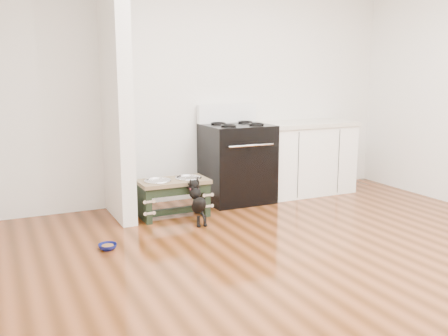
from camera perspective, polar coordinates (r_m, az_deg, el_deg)
ground at (r=4.16m, az=12.07°, el=-10.93°), size 5.00×5.00×0.00m
room_shell at (r=3.86m, az=13.05°, el=11.99°), size 5.00×5.00×5.00m
partition_wall at (r=5.28m, az=-12.27°, el=8.75°), size 0.15×0.80×2.70m
oven_range at (r=5.92m, az=1.48°, el=0.72°), size 0.76×0.69×1.14m
cabinet_run at (r=6.44m, az=9.21°, el=1.18°), size 1.24×0.64×0.91m
dog_feeder at (r=5.33m, az=-5.77°, el=-2.57°), size 0.74×0.39×0.42m
puppy at (r=5.08m, az=-3.07°, el=-3.71°), size 0.13×0.38×0.45m
floor_bowl at (r=4.53m, az=-13.16°, el=-8.76°), size 0.19×0.19×0.05m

